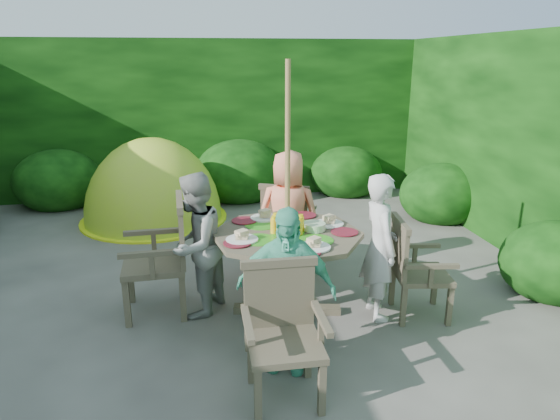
{
  "coord_description": "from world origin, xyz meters",
  "views": [
    {
      "loc": [
        0.01,
        -4.58,
        2.2
      ],
      "look_at": [
        0.71,
        -0.19,
        0.85
      ],
      "focal_mm": 32.0,
      "sensor_mm": 36.0,
      "label": 1
    }
  ],
  "objects": [
    {
      "name": "ground",
      "position": [
        0.0,
        0.0,
        0.0
      ],
      "size": [
        60.0,
        60.0,
        0.0
      ],
      "primitive_type": "plane",
      "color": "#4A4742",
      "rests_on": "ground"
    },
    {
      "name": "hedge_enclosure",
      "position": [
        0.0,
        1.33,
        1.25
      ],
      "size": [
        9.0,
        9.0,
        2.5
      ],
      "color": "black",
      "rests_on": "ground"
    },
    {
      "name": "patio_table",
      "position": [
        0.71,
        -0.59,
        0.65
      ],
      "size": [
        1.54,
        1.54,
        0.92
      ],
      "rotation": [
        0.0,
        0.0,
        -0.18
      ],
      "color": "#41392B",
      "rests_on": "ground"
    },
    {
      "name": "parasol_pole",
      "position": [
        0.71,
        -0.59,
        1.1
      ],
      "size": [
        0.05,
        0.05,
        2.2
      ],
      "primitive_type": "cylinder",
      "rotation": [
        0.0,
        0.0,
        -0.18
      ],
      "color": "olive",
      "rests_on": "ground"
    },
    {
      "name": "garden_chair_right",
      "position": [
        1.79,
        -0.8,
        0.46
      ],
      "size": [
        0.52,
        0.57,
        0.85
      ],
      "rotation": [
        0.0,
        0.0,
        1.44
      ],
      "color": "#41392B",
      "rests_on": "ground"
    },
    {
      "name": "garden_chair_left",
      "position": [
        -0.36,
        -0.37,
        0.54
      ],
      "size": [
        0.57,
        0.63,
        1.01
      ],
      "rotation": [
        0.0,
        0.0,
        -1.52
      ],
      "color": "#41392B",
      "rests_on": "ground"
    },
    {
      "name": "garden_chair_back",
      "position": [
        0.89,
        0.49,
        0.49
      ],
      "size": [
        0.69,
        0.65,
        0.91
      ],
      "rotation": [
        0.0,
        0.0,
        2.75
      ],
      "color": "#41392B",
      "rests_on": "ground"
    },
    {
      "name": "garden_chair_front",
      "position": [
        0.49,
        -1.68,
        0.47
      ],
      "size": [
        0.53,
        0.48,
        0.88
      ],
      "rotation": [
        0.0,
        0.0,
        0.01
      ],
      "color": "#41392B",
      "rests_on": "ground"
    },
    {
      "name": "child_right",
      "position": [
        1.49,
        -0.74,
        0.65
      ],
      "size": [
        0.31,
        0.47,
        1.29
      ],
      "primitive_type": "imported",
      "rotation": [
        0.0,
        0.0,
        1.57
      ],
      "color": "silver",
      "rests_on": "ground"
    },
    {
      "name": "child_left",
      "position": [
        -0.08,
        -0.45,
        0.64
      ],
      "size": [
        0.72,
        0.78,
        1.28
      ],
      "primitive_type": "imported",
      "rotation": [
        0.0,
        0.0,
        -2.05
      ],
      "color": "#989A94",
      "rests_on": "ground"
    },
    {
      "name": "child_back",
      "position": [
        0.85,
        0.19,
        0.67
      ],
      "size": [
        0.76,
        0.62,
        1.34
      ],
      "primitive_type": "imported",
      "rotation": [
        0.0,
        0.0,
        2.8
      ],
      "color": "#FC8C68",
      "rests_on": "ground"
    },
    {
      "name": "child_front",
      "position": [
        0.56,
        -1.38,
        0.62
      ],
      "size": [
        0.78,
        0.53,
        1.24
      ],
      "primitive_type": "imported",
      "rotation": [
        0.0,
        0.0,
        -0.34
      ],
      "color": "#54C5A0",
      "rests_on": "ground"
    },
    {
      "name": "dome_tent",
      "position": [
        -0.69,
        2.39,
        0.0
      ],
      "size": [
        2.14,
        2.14,
        2.33
      ],
      "rotation": [
        0.0,
        0.0,
        0.13
      ],
      "color": "#B4D428",
      "rests_on": "ground"
    }
  ]
}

